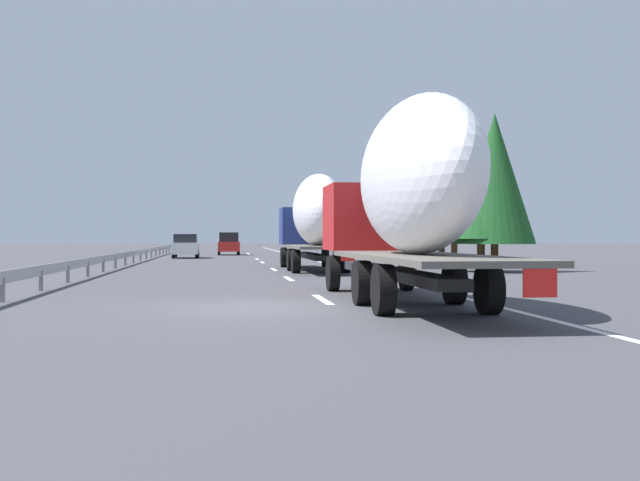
{
  "coord_description": "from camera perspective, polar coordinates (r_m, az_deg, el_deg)",
  "views": [
    {
      "loc": [
        -17.66,
        0.74,
        1.58
      ],
      "look_at": [
        12.34,
        -3.04,
        1.45
      ],
      "focal_mm": 44.07,
      "sensor_mm": 36.0,
      "label": 1
    }
  ],
  "objects": [
    {
      "name": "lane_stripe_3",
      "position": [
        49.01,
        -4.21,
        -1.59
      ],
      "size": [
        3.2,
        0.2,
        0.01
      ],
      "primitive_type": "cube",
      "color": "white",
      "rests_on": "ground_plane"
    },
    {
      "name": "car_red_compact",
      "position": [
        69.57,
        -6.65,
        -0.24
      ],
      "size": [
        4.11,
        1.9,
        1.98
      ],
      "color": "red",
      "rests_on": "ground_plane"
    },
    {
      "name": "lane_stripe_7",
      "position": [
        89.45,
        -5.56,
        -0.76
      ],
      "size": [
        3.2,
        0.2,
        0.01
      ],
      "primitive_type": "cube",
      "color": "white",
      "rests_on": "ground_plane"
    },
    {
      "name": "lane_stripe_8",
      "position": [
        89.31,
        -5.56,
        -0.76
      ],
      "size": [
        3.2,
        0.2,
        0.01
      ],
      "primitive_type": "cube",
      "color": "white",
      "rests_on": "ground_plane"
    },
    {
      "name": "lane_stripe_4",
      "position": [
        56.42,
        -4.61,
        -1.35
      ],
      "size": [
        3.2,
        0.2,
        0.01
      ],
      "primitive_type": "cube",
      "color": "white",
      "rests_on": "ground_plane"
    },
    {
      "name": "tree_2",
      "position": [
        42.23,
        8.83,
        3.66
      ],
      "size": [
        3.79,
        3.79,
        6.62
      ],
      "color": "#472D19",
      "rests_on": "ground_plane"
    },
    {
      "name": "edge_line_right",
      "position": [
        62.99,
        -1.5,
        -1.18
      ],
      "size": [
        110.0,
        0.2,
        0.01
      ],
      "primitive_type": "cube",
      "color": "white",
      "rests_on": "ground_plane"
    },
    {
      "name": "ground_plane",
      "position": [
        57.68,
        -6.45,
        -1.32
      ],
      "size": [
        260.0,
        260.0,
        0.0
      ],
      "primitive_type": "plane",
      "color": "#424247"
    },
    {
      "name": "tree_3",
      "position": [
        86.62,
        1.49,
        1.71
      ],
      "size": [
        3.38,
        3.38,
        5.89
      ],
      "color": "#472D19",
      "rests_on": "ground_plane"
    },
    {
      "name": "tree_4",
      "position": [
        46.19,
        9.72,
        3.06
      ],
      "size": [
        3.28,
        3.28,
        5.74
      ],
      "color": "#472D19",
      "rests_on": "ground_plane"
    },
    {
      "name": "lane_stripe_2",
      "position": [
        38.25,
        -3.38,
        -2.11
      ],
      "size": [
        3.2,
        0.2,
        0.01
      ],
      "primitive_type": "cube",
      "color": "white",
      "rests_on": "ground_plane"
    },
    {
      "name": "lane_stripe_6",
      "position": [
        76.32,
        -5.28,
        -0.93
      ],
      "size": [
        3.2,
        0.2,
        0.01
      ],
      "primitive_type": "cube",
      "color": "white",
      "rests_on": "ground_plane"
    },
    {
      "name": "tree_5",
      "position": [
        75.91,
        2.27,
        2.24
      ],
      "size": [
        3.95,
        3.95,
        6.99
      ],
      "color": "#472D19",
      "rests_on": "ground_plane"
    },
    {
      "name": "truck_trailing",
      "position": [
        18.58,
        6.34,
        3.48
      ],
      "size": [
        13.32,
        2.55,
        4.69
      ],
      "color": "#B21919",
      "rests_on": "ground_plane"
    },
    {
      "name": "lane_stripe_0",
      "position": [
        19.88,
        0.18,
        -4.3
      ],
      "size": [
        3.2,
        0.2,
        0.01
      ],
      "primitive_type": "cube",
      "color": "white",
      "rests_on": "ground_plane"
    },
    {
      "name": "road_sign",
      "position": [
        61.61,
        -0.25,
        0.72
      ],
      "size": [
        0.1,
        0.9,
        3.0
      ],
      "color": "gray",
      "rests_on": "ground_plane"
    },
    {
      "name": "car_white_van",
      "position": [
        59.62,
        -9.72,
        -0.39
      ],
      "size": [
        4.63,
        1.91,
        1.8
      ],
      "color": "white",
      "rests_on": "ground_plane"
    },
    {
      "name": "tree_0",
      "position": [
        36.46,
        12.57,
        4.42
      ],
      "size": [
        3.66,
        3.66,
        7.21
      ],
      "color": "#472D19",
      "rests_on": "ground_plane"
    },
    {
      "name": "truck_lead",
      "position": [
        36.62,
        -0.38,
        1.69
      ],
      "size": [
        12.36,
        2.55,
        4.42
      ],
      "color": "navy",
      "rests_on": "ground_plane"
    },
    {
      "name": "lane_stripe_1",
      "position": [
        29.75,
        -2.28,
        -2.78
      ],
      "size": [
        3.2,
        0.2,
        0.01
      ],
      "primitive_type": "cube",
      "color": "white",
      "rests_on": "ground_plane"
    },
    {
      "name": "lane_stripe_5",
      "position": [
        73.23,
        -5.2,
        -0.98
      ],
      "size": [
        3.2,
        0.2,
        0.01
      ],
      "primitive_type": "cube",
      "color": "white",
      "rests_on": "ground_plane"
    },
    {
      "name": "guardrail_median",
      "position": [
        60.89,
        -12.14,
        -0.69
      ],
      "size": [
        94.0,
        0.1,
        0.76
      ],
      "color": "#9EA0A5",
      "rests_on": "ground_plane"
    },
    {
      "name": "tree_1",
      "position": [
        36.41,
        11.61,
        3.06
      ],
      "size": [
        3.54,
        3.54,
        5.25
      ],
      "color": "#472D19",
      "rests_on": "ground_plane"
    }
  ]
}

